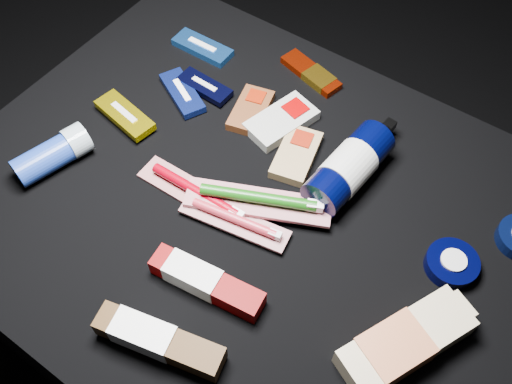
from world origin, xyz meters
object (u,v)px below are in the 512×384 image
Objects in this scene: lotion_bottle at (349,168)px; deodorant_stick at (54,154)px; bodywash_bottle at (403,344)px; toothpaste_carton_red at (202,280)px.

lotion_bottle is 0.50m from deodorant_stick.
bodywash_bottle is (0.21, -0.21, -0.01)m from lotion_bottle.
deodorant_stick is (-0.43, -0.26, -0.01)m from lotion_bottle.
toothpaste_carton_red is (-0.08, -0.29, -0.02)m from lotion_bottle.
bodywash_bottle is at bearing -40.44° from lotion_bottle.
lotion_bottle reaches higher than bodywash_bottle.
bodywash_bottle is 1.50× the size of deodorant_stick.
deodorant_stick is at bearing -144.30° from lotion_bottle.
deodorant_stick reaches higher than toothpaste_carton_red.
lotion_bottle is 0.31m from toothpaste_carton_red.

